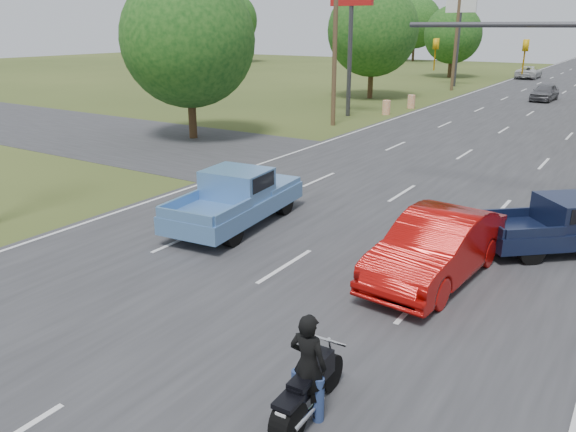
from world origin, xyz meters
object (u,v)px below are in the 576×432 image
Objects in this scene: blue_pickup at (238,197)px; distant_car_white at (529,72)px; red_convertible at (436,248)px; motorcycle at (306,394)px; navy_pickup at (568,224)px; rider at (308,370)px; distant_car_grey at (545,92)px.

blue_pickup is 1.07× the size of distant_car_white.
blue_pickup is (-6.60, 0.64, 0.06)m from red_convertible.
motorcycle is 0.46× the size of navy_pickup.
navy_pickup is at bearing -105.32° from rider.
motorcycle is 0.38× the size of blue_pickup.
distant_car_grey is at bearing 148.71° from navy_pickup.
blue_pickup is at bearing 92.24° from distant_car_white.
blue_pickup is at bearing -112.38° from navy_pickup.
red_convertible is 0.92× the size of blue_pickup.
navy_pickup is (2.39, 10.03, 0.30)m from motorcycle.
navy_pickup is (2.44, 3.82, -0.06)m from red_convertible.
navy_pickup is 0.90× the size of distant_car_white.
motorcycle is 0.41× the size of distant_car_white.
motorcycle is 1.20× the size of rider.
blue_pickup is 38.23m from distant_car_grey.
navy_pickup is (2.39, 9.98, -0.10)m from rider.
rider is 45.13m from distant_car_grey.
distant_car_grey is (-4.05, 44.99, 0.23)m from motorcycle.
navy_pickup reaches higher than distant_car_white.
distant_car_white is (-9.38, 66.24, -0.16)m from rider.
rider reaches higher than motorcycle.
rider is 66.90m from distant_car_white.
red_convertible is at bearing 88.64° from motorcycle.
red_convertible is 0.98× the size of distant_car_white.
motorcycle is at bearing -84.53° from red_convertible.
blue_pickup is 9.59m from navy_pickup.
navy_pickup is 35.55m from distant_car_grey.
red_convertible is 38.99m from distant_car_grey.
blue_pickup is (-6.65, 6.80, 0.02)m from rider.
red_convertible is 60.80m from distant_car_white.
distant_car_grey is at bearing 103.66° from distant_car_white.
blue_pickup is at bearing 132.32° from motorcycle.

